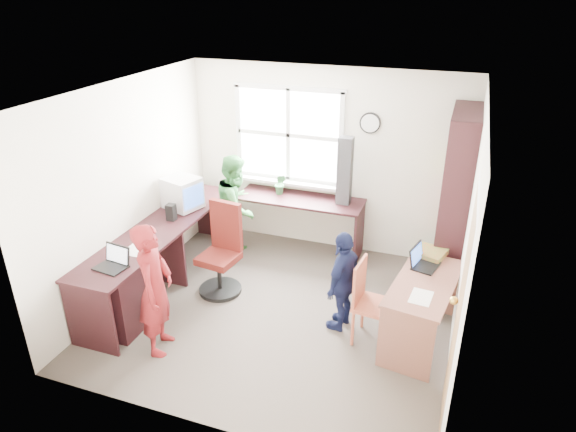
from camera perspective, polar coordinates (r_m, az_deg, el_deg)
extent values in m
cube|color=#423A34|center=(5.77, -0.84, -10.59)|extent=(3.60, 3.40, 0.02)
cube|color=white|center=(4.79, -1.03, 13.70)|extent=(3.60, 3.40, 0.02)
cube|color=silver|center=(6.68, 4.20, 6.16)|extent=(3.60, 0.02, 2.40)
cube|color=silver|center=(3.81, -10.01, -9.73)|extent=(3.60, 0.02, 2.40)
cube|color=silver|center=(5.99, -17.42, 2.79)|extent=(0.02, 3.40, 2.40)
cube|color=silver|center=(4.89, 19.39, -2.55)|extent=(0.02, 3.40, 2.40)
cube|color=white|center=(6.71, 0.06, 9.00)|extent=(1.40, 0.01, 1.20)
cube|color=white|center=(6.70, 0.04, 8.99)|extent=(1.48, 0.04, 1.28)
cube|color=olive|center=(4.09, 18.19, -11.48)|extent=(0.02, 0.82, 2.00)
sphere|color=gold|center=(4.36, 17.93, -8.93)|extent=(0.07, 0.07, 0.07)
cylinder|color=black|center=(6.38, 9.12, 10.17)|extent=(0.26, 0.03, 0.26)
cylinder|color=white|center=(6.36, 9.09, 10.13)|extent=(0.22, 0.01, 0.22)
cube|color=black|center=(6.07, -13.95, -1.27)|extent=(0.60, 2.70, 0.03)
cube|color=black|center=(6.65, 1.33, 1.85)|extent=(1.65, 0.56, 0.03)
cube|color=black|center=(6.25, -13.60, -4.36)|extent=(0.56, 0.03, 0.72)
cube|color=black|center=(5.37, -21.14, -10.72)|extent=(0.56, 0.03, 0.72)
cube|color=black|center=(7.25, -8.12, 0.40)|extent=(0.56, 0.03, 0.72)
cube|color=black|center=(6.63, 7.88, -2.05)|extent=(0.03, 0.52, 0.72)
cube|color=black|center=(5.60, -18.77, -8.75)|extent=(0.54, 0.45, 0.72)
cube|color=brown|center=(5.17, 15.01, -7.19)|extent=(0.71, 1.25, 0.03)
cube|color=brown|center=(4.90, 12.86, -13.80)|extent=(0.51, 0.10, 0.65)
cube|color=brown|center=(5.83, 16.03, -7.32)|extent=(0.51, 0.10, 0.65)
cube|color=black|center=(5.57, 17.76, -0.63)|extent=(0.30, 0.02, 2.10)
cube|color=black|center=(6.50, 18.26, 2.97)|extent=(0.30, 0.02, 2.10)
cube|color=black|center=(5.72, 19.41, 10.89)|extent=(0.30, 1.00, 0.02)
cube|color=black|center=(6.47, 16.87, -6.74)|extent=(0.30, 1.00, 0.02)
cube|color=black|center=(6.30, 17.27, -3.94)|extent=(0.30, 1.00, 0.02)
cube|color=black|center=(6.13, 17.72, -0.83)|extent=(0.30, 1.00, 0.02)
cube|color=black|center=(5.98, 18.19, 2.45)|extent=(0.30, 1.00, 0.02)
cube|color=black|center=(5.86, 18.68, 5.89)|extent=(0.30, 1.00, 0.02)
cube|color=black|center=(5.75, 19.20, 9.46)|extent=(0.30, 1.00, 0.02)
cube|color=#A41917|center=(6.14, 16.84, -6.98)|extent=(0.25, 0.28, 0.27)
cube|color=#17488C|center=(6.41, 17.06, -5.47)|extent=(0.25, 0.30, 0.29)
cube|color=#1C752D|center=(6.67, 17.24, -4.17)|extent=(0.25, 0.26, 0.30)
cube|color=gold|center=(5.96, 17.29, -3.89)|extent=(0.25, 0.28, 0.30)
cube|color=#682E75|center=(6.24, 17.48, -2.47)|extent=(0.25, 0.30, 0.32)
cube|color=orange|center=(6.52, 17.63, -1.46)|extent=(0.25, 0.26, 0.29)
cube|color=black|center=(5.79, 17.77, -0.52)|extent=(0.25, 0.28, 0.32)
cube|color=beige|center=(6.09, 17.92, 0.56)|extent=(0.25, 0.30, 0.29)
cube|color=#A41917|center=(6.36, 18.07, 1.68)|extent=(0.25, 0.26, 0.30)
cube|color=#17488C|center=(5.65, 18.24, 2.81)|extent=(0.25, 0.28, 0.29)
cube|color=#1C752D|center=(5.94, 18.41, 3.97)|extent=(0.25, 0.30, 0.30)
cube|color=gold|center=(6.22, 18.54, 4.97)|extent=(0.25, 0.26, 0.32)
cube|color=#682E75|center=(5.52, 18.78, 6.54)|extent=(0.25, 0.28, 0.30)
cube|color=orange|center=(5.82, 18.92, 7.54)|extent=(0.25, 0.30, 0.32)
cube|color=black|center=(6.12, 19.00, 8.15)|extent=(0.25, 0.26, 0.29)
cylinder|color=black|center=(6.12, -7.52, -8.08)|extent=(0.56, 0.56, 0.04)
cylinder|color=black|center=(6.02, -7.63, -6.45)|extent=(0.06, 0.06, 0.37)
cube|color=#4C120E|center=(5.91, -7.74, -4.69)|extent=(0.46, 0.46, 0.08)
cube|color=#4C120E|center=(5.89, -6.87, -1.01)|extent=(0.40, 0.12, 0.59)
cylinder|color=#C15B40|center=(5.22, 7.19, -12.25)|extent=(0.04, 0.04, 0.40)
cylinder|color=#C15B40|center=(5.16, 10.69, -13.07)|extent=(0.04, 0.04, 0.40)
cylinder|color=#C15B40|center=(5.48, 8.30, -10.36)|extent=(0.04, 0.04, 0.40)
cylinder|color=#C15B40|center=(5.41, 11.62, -11.11)|extent=(0.04, 0.04, 0.40)
cube|color=#C15B40|center=(5.19, 9.61, -9.80)|extent=(0.41, 0.41, 0.04)
cube|color=#C15B40|center=(5.10, 7.95, -7.22)|extent=(0.06, 0.36, 0.45)
cube|color=white|center=(6.48, -11.53, 0.95)|extent=(0.35, 0.31, 0.02)
cube|color=white|center=(6.41, -11.67, 2.55)|extent=(0.49, 0.47, 0.38)
cube|color=#3F72F2|center=(6.27, -10.43, 2.13)|extent=(0.10, 0.30, 0.28)
cube|color=black|center=(5.35, -19.11, -5.46)|extent=(0.33, 0.26, 0.02)
cube|color=black|center=(5.37, -18.42, -4.02)|extent=(0.30, 0.09, 0.20)
cube|color=white|center=(5.37, -18.48, -4.05)|extent=(0.27, 0.07, 0.16)
cube|color=black|center=(5.41, 15.08, -5.38)|extent=(0.29, 0.35, 0.02)
cube|color=black|center=(5.39, 14.05, -4.14)|extent=(0.13, 0.31, 0.20)
cube|color=#3F72F2|center=(5.39, 14.14, -4.16)|extent=(0.10, 0.27, 0.16)
cube|color=black|center=(6.16, -12.86, 0.41)|extent=(0.11, 0.11, 0.20)
cube|color=black|center=(6.64, -10.13, 2.33)|extent=(0.09, 0.09, 0.16)
cube|color=black|center=(6.39, 6.33, 5.00)|extent=(0.17, 0.15, 0.86)
cube|color=red|center=(5.62, 15.49, -3.98)|extent=(0.38, 0.38, 0.06)
cube|color=silver|center=(5.64, -16.52, -3.53)|extent=(0.21, 0.30, 0.00)
cube|color=silver|center=(4.92, 14.57, -8.71)|extent=(0.21, 0.29, 0.00)
imported|color=#2D703B|center=(6.73, -0.86, 3.56)|extent=(0.16, 0.13, 0.28)
imported|color=maroon|center=(5.04, -14.55, -7.89)|extent=(0.44, 0.56, 1.35)
imported|color=#307835|center=(6.57, -5.72, 0.99)|extent=(0.57, 0.71, 1.38)
imported|color=#13183B|center=(5.28, 6.15, -7.16)|extent=(0.39, 0.68, 1.10)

